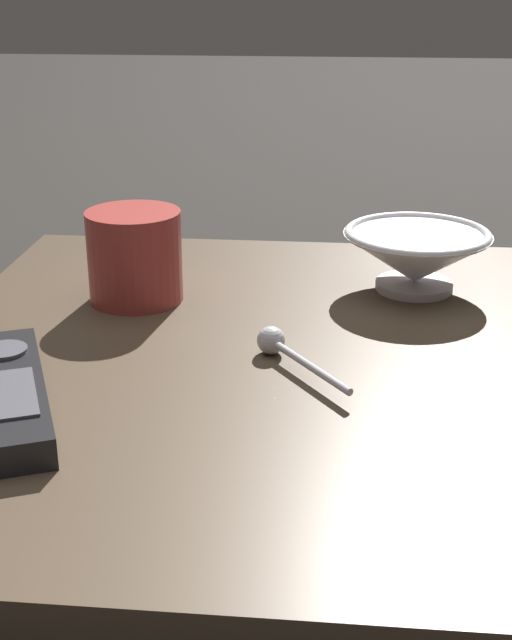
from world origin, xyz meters
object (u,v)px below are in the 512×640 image
object	(u,v)px
cereal_bowl	(416,256)
teaspoon	(279,346)
tv_remote_near	(10,394)
coffee_mug	(135,256)

from	to	relation	value
cereal_bowl	teaspoon	size ratio (longest dim) A/B	1.41
cereal_bowl	teaspoon	distance (m)	0.21
cereal_bowl	tv_remote_near	size ratio (longest dim) A/B	0.74
coffee_mug	tv_remote_near	xyz separation A→B (m)	(0.04, 0.23, -0.03)
cereal_bowl	tv_remote_near	distance (m)	0.41
coffee_mug	cereal_bowl	bearing A→B (deg)	-168.70
teaspoon	tv_remote_near	size ratio (longest dim) A/B	0.52
teaspoon	tv_remote_near	bearing A→B (deg)	29.03
teaspoon	tv_remote_near	xyz separation A→B (m)	(0.19, 0.10, 0.00)
cereal_bowl	coffee_mug	size ratio (longest dim) A/B	1.61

